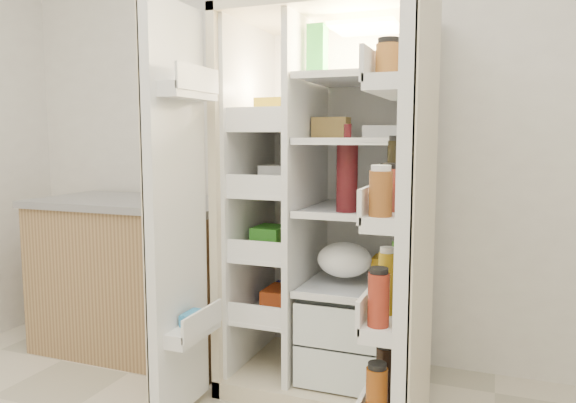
% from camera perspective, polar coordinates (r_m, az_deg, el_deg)
% --- Properties ---
extents(wall_back, '(4.00, 0.02, 2.70)m').
position_cam_1_polar(wall_back, '(3.02, 4.62, 9.25)').
color(wall_back, white).
rests_on(wall_back, floor).
extents(refrigerator, '(0.92, 0.70, 1.80)m').
position_cam_1_polar(refrigerator, '(2.69, 4.94, -3.41)').
color(refrigerator, beige).
rests_on(refrigerator, floor).
extents(freezer_door, '(0.15, 0.40, 1.72)m').
position_cam_1_polar(freezer_door, '(2.33, -11.52, -1.43)').
color(freezer_door, white).
rests_on(freezer_door, floor).
extents(fridge_door, '(0.17, 0.58, 1.72)m').
position_cam_1_polar(fridge_door, '(1.90, 12.72, -3.81)').
color(fridge_door, white).
rests_on(fridge_door, floor).
extents(kitchen_counter, '(1.20, 0.64, 0.87)m').
position_cam_1_polar(kitchen_counter, '(3.24, -14.98, -7.41)').
color(kitchen_counter, '#A28151').
rests_on(kitchen_counter, floor).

